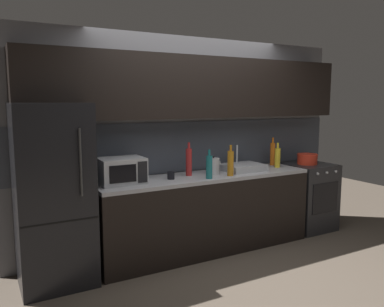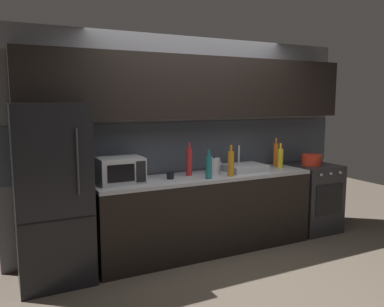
% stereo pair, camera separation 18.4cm
% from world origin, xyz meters
% --- Properties ---
extents(ground_plane, '(10.00, 10.00, 0.00)m').
position_xyz_m(ground_plane, '(0.00, 0.00, 0.00)').
color(ground_plane, '#4C4238').
extents(back_wall, '(4.34, 0.44, 2.50)m').
position_xyz_m(back_wall, '(0.00, 1.20, 1.55)').
color(back_wall, slate).
rests_on(back_wall, ground).
extents(counter_run, '(2.60, 0.60, 0.90)m').
position_xyz_m(counter_run, '(0.00, 0.90, 0.45)').
color(counter_run, black).
rests_on(counter_run, ground).
extents(refrigerator, '(0.68, 0.69, 1.73)m').
position_xyz_m(refrigerator, '(-1.68, 0.90, 0.87)').
color(refrigerator, black).
rests_on(refrigerator, ground).
extents(oven_range, '(0.60, 0.62, 0.90)m').
position_xyz_m(oven_range, '(1.64, 0.90, 0.45)').
color(oven_range, '#232326').
rests_on(oven_range, ground).
extents(microwave, '(0.46, 0.35, 0.27)m').
position_xyz_m(microwave, '(-1.00, 0.92, 1.04)').
color(microwave, '#A8AAAF').
rests_on(microwave, counter_run).
extents(sink_basin, '(0.48, 0.38, 0.30)m').
position_xyz_m(sink_basin, '(0.55, 0.93, 0.94)').
color(sink_basin, '#ADAFB5').
rests_on(sink_basin, counter_run).
extents(kettle, '(0.17, 0.14, 0.21)m').
position_xyz_m(kettle, '(0.12, 0.91, 0.99)').
color(kettle, '#B7BABF').
rests_on(kettle, counter_run).
extents(wine_bottle_yellow, '(0.07, 0.07, 0.32)m').
position_xyz_m(wine_bottle_yellow, '(1.07, 0.89, 1.03)').
color(wine_bottle_yellow, gold).
rests_on(wine_bottle_yellow, counter_run).
extents(wine_bottle_teal, '(0.07, 0.07, 0.32)m').
position_xyz_m(wine_bottle_teal, '(-0.07, 0.70, 1.03)').
color(wine_bottle_teal, '#19666B').
rests_on(wine_bottle_teal, counter_run).
extents(wine_bottle_red, '(0.07, 0.07, 0.38)m').
position_xyz_m(wine_bottle_red, '(-0.18, 0.96, 1.06)').
color(wine_bottle_red, '#A82323').
rests_on(wine_bottle_red, counter_run).
extents(wine_bottle_orange, '(0.06, 0.06, 0.37)m').
position_xyz_m(wine_bottle_orange, '(1.13, 1.06, 1.05)').
color(wine_bottle_orange, orange).
rests_on(wine_bottle_orange, counter_run).
extents(wine_bottle_amber, '(0.07, 0.07, 0.35)m').
position_xyz_m(wine_bottle_amber, '(0.23, 0.73, 1.05)').
color(wine_bottle_amber, '#B27019').
rests_on(wine_bottle_amber, counter_run).
extents(mug_dark, '(0.08, 0.08, 0.09)m').
position_xyz_m(mug_dark, '(-0.45, 0.88, 0.94)').
color(mug_dark, black).
rests_on(mug_dark, counter_run).
extents(cooking_pot, '(0.27, 0.27, 0.14)m').
position_xyz_m(cooking_pot, '(1.60, 0.90, 0.97)').
color(cooking_pot, red).
rests_on(cooking_pot, oven_range).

